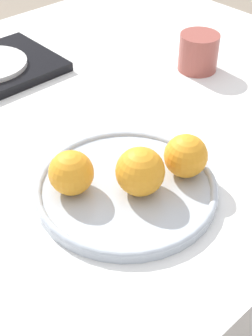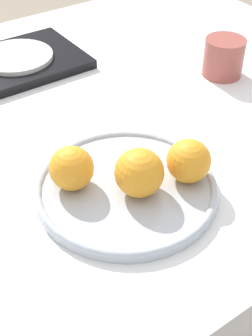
# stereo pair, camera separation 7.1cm
# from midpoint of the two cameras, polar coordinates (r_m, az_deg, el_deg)

# --- Properties ---
(ground_plane) EXTENTS (12.00, 12.00, 0.00)m
(ground_plane) POSITION_cam_midpoint_polar(r_m,az_deg,el_deg) (1.43, -7.13, -18.25)
(ground_plane) COLOR gray
(table) EXTENTS (1.42, 1.00, 0.70)m
(table) POSITION_cam_midpoint_polar(r_m,az_deg,el_deg) (1.15, -8.54, -8.97)
(table) COLOR white
(table) RESTS_ON ground_plane
(fruit_platter) EXTENTS (0.29, 0.29, 0.02)m
(fruit_platter) POSITION_cam_midpoint_polar(r_m,az_deg,el_deg) (0.74, -2.76, -2.49)
(fruit_platter) COLOR #B2BCC6
(fruit_platter) RESTS_ON table
(orange_0) EXTENTS (0.07, 0.07, 0.07)m
(orange_0) POSITION_cam_midpoint_polar(r_m,az_deg,el_deg) (0.71, -9.55, -0.70)
(orange_0) COLOR orange
(orange_0) RESTS_ON fruit_platter
(orange_1) EXTENTS (0.08, 0.08, 0.08)m
(orange_1) POSITION_cam_midpoint_polar(r_m,az_deg,el_deg) (0.70, -1.15, -0.55)
(orange_1) COLOR orange
(orange_1) RESTS_ON fruit_platter
(orange_2) EXTENTS (0.07, 0.07, 0.07)m
(orange_2) POSITION_cam_midpoint_polar(r_m,az_deg,el_deg) (0.74, 4.58, 1.38)
(orange_2) COLOR orange
(orange_2) RESTS_ON fruit_platter
(cup_1) EXTENTS (0.09, 0.09, 0.08)m
(cup_1) POSITION_cam_midpoint_polar(r_m,az_deg,el_deg) (1.07, 6.90, 13.78)
(cup_1) COLOR #9E4C42
(cup_1) RESTS_ON table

